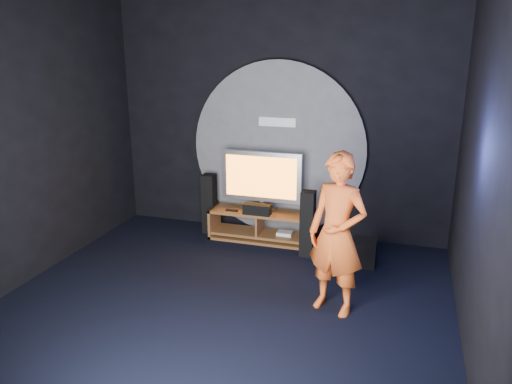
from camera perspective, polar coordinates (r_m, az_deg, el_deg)
floor at (r=5.68m, az=-4.11°, el=-13.07°), size 5.00×5.00×0.00m
back_wall at (r=7.40m, az=2.67°, el=8.35°), size 5.00×0.04×3.50m
front_wall at (r=2.97m, az=-22.52°, el=-5.62°), size 5.00×0.04×3.50m
left_wall at (r=6.40m, az=-25.92°, el=5.40°), size 0.04×5.00×3.50m
right_wall at (r=4.76m, az=24.78°, el=2.18°), size 0.04×5.00×3.50m
wall_disc_panel at (r=7.42m, az=2.51°, el=4.86°), size 2.60×0.11×2.60m
media_console at (r=7.41m, az=0.50°, el=-4.07°), size 1.49×0.45×0.45m
tv at (r=7.24m, az=0.62°, el=1.55°), size 1.19×0.22×0.87m
center_speaker at (r=7.17m, az=0.12°, el=-1.99°), size 0.40×0.15×0.15m
remote at (r=7.33m, az=-2.79°, el=-2.11°), size 0.18×0.05×0.02m
tower_speaker_left at (r=7.67m, az=-5.35°, el=-1.32°), size 0.18×0.20×0.92m
tower_speaker_right at (r=6.83m, az=5.91°, el=-3.64°), size 0.18×0.20×0.92m
subwoofer at (r=6.77m, az=12.24°, el=-6.74°), size 0.31×0.31×0.34m
player at (r=5.33m, az=9.25°, el=-4.81°), size 0.75×0.61×1.77m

